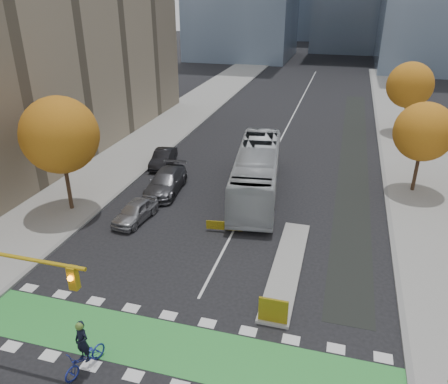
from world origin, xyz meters
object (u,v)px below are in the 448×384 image
Objects in this scene: hazard_board at (273,311)px; parked_car_b at (163,158)px; tree_west at (60,135)px; cyclist at (84,354)px; parked_car_a at (135,211)px; parked_car_c at (166,182)px; bus at (257,172)px; tree_east_far at (410,85)px; tree_east_near at (424,132)px.

parked_car_b reaches higher than hazard_board.
hazard_board is 18.44m from tree_west.
cyclist reaches higher than parked_car_a.
parked_car_a is at bearing 144.98° from hazard_board.
parked_car_b is 5.53m from parked_car_c.
bus is 3.19× the size of parked_car_a.
tree_east_far is at bearing 59.94° from parked_car_a.
tree_east_near is 0.54× the size of bus.
parked_car_b is (-21.00, -0.21, -4.14)m from tree_east_near.
hazard_board is 0.34× the size of parked_car_a.
parked_car_c is at bearing 130.20° from hazard_board.
parked_car_b is at bearing 126.46° from hazard_board.
tree_west is 3.32× the size of cyclist.
parked_car_a is 10.23m from parked_car_b.
tree_east_near is 16.01m from tree_east_far.
cyclist is at bearing -111.93° from tree_east_far.
cyclist is 0.19× the size of bus.
tree_west reaches higher than hazard_board.
hazard_board is at bearing -28.66° from parked_car_a.
hazard_board is 0.57× the size of cyclist.
tree_west reaches higher than parked_car_c.
tree_east_near reaches higher than hazard_board.
tree_west is at bearing -142.94° from parked_car_c.
cyclist is 17.76m from parked_car_c.
tree_east_far is at bearing 43.20° from parked_car_c.
tree_west is 0.62× the size of bus.
parked_car_a is (-3.79, 12.39, -0.12)m from cyclist.
hazard_board is 0.25× the size of parked_car_c.
tree_east_far is at bearing 83.65° from cyclist.
bus is at bearing 48.66° from parked_car_a.
parked_car_b reaches higher than parked_car_a.
parked_car_c is (-6.90, -1.46, -1.02)m from bus.
cyclist is at bearing -66.64° from parked_car_a.
tree_east_far is 1.73× the size of parked_car_b.
parked_car_b is (-13.00, 17.59, -0.07)m from hazard_board.
tree_east_far is (8.50, 33.80, 4.44)m from hazard_board.
bus is at bearing 27.01° from tree_west.
tree_east_far is at bearing 46.70° from tree_west.
parked_car_a is at bearing -151.54° from tree_east_near.
tree_east_near reaches higher than bus.
hazard_board is 19.93m from tree_east_near.
cyclist is at bearing -145.72° from hazard_board.
parked_car_b is (-9.26, 3.54, -1.11)m from bus.
parked_car_b is at bearing 72.97° from tree_west.
tree_west is 16.18m from cyclist.
tree_east_far is (24.50, 26.00, -0.38)m from tree_west.
parked_car_b is (-21.50, -16.21, -4.51)m from tree_east_far.
cyclist is 12.96m from parked_car_a.
cyclist is at bearing -83.05° from parked_car_c.
hazard_board is at bearing 49.87° from cyclist.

